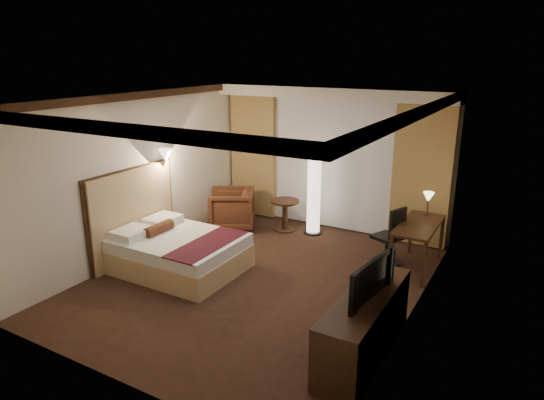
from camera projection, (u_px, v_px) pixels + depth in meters
The scene contains 21 objects.
floor at pixel (259, 279), 7.32m from camera, with size 4.50×5.50×0.01m, color black.
ceiling at pixel (257, 98), 6.53m from camera, with size 4.50×5.50×0.01m, color white.
back_wall at pixel (333, 159), 9.21m from camera, with size 4.50×0.02×2.70m, color #EEE3CE.
left_wall at pixel (142, 175), 8.00m from camera, with size 0.02×5.50×2.70m, color #EEE3CE.
right_wall at pixel (417, 219), 5.85m from camera, with size 0.02×5.50×2.70m, color #EEE3CE.
crown_molding at pixel (257, 102), 6.55m from camera, with size 4.50×5.50×0.12m, color black, non-canonical shape.
soffit at pixel (330, 93), 8.64m from camera, with size 4.50×0.50×0.20m, color white.
curtain_sheer at pixel (331, 165), 9.17m from camera, with size 2.48×0.04×2.45m, color silver.
curtain_left_drape at pixel (254, 156), 9.93m from camera, with size 1.00×0.14×2.45m, color #A6914C.
curtain_right_drape at pixel (422, 176), 8.31m from camera, with size 1.00×0.14×2.45m, color #A6914C.
wall_sconce at pixel (165, 155), 8.19m from camera, with size 0.24×0.24×0.24m, color white, non-canonical shape.
bed at pixel (180, 253), 7.58m from camera, with size 1.86×1.45×0.55m, color white, non-canonical shape.
headboard at pixel (133, 215), 7.89m from camera, with size 0.12×1.75×1.50m, color tan, non-canonical shape.
armchair at pixel (232, 207), 9.38m from camera, with size 0.82×0.77×0.84m, color #502F18.
side_table at pixel (285, 215), 9.26m from camera, with size 0.55×0.55×0.60m, color black, non-canonical shape.
floor_lamp at pixel (314, 193), 8.98m from camera, with size 0.33×0.33×1.57m, color white, non-canonical shape.
desk at pixel (417, 246), 7.59m from camera, with size 0.55×1.31×0.75m, color black, non-canonical shape.
desk_lamp at pixel (428, 205), 7.85m from camera, with size 0.18×0.18×0.34m, color #FFD899, non-canonical shape.
office_chair at pixel (387, 235), 7.74m from camera, with size 0.47×0.47×0.98m, color black, non-canonical shape.
dresser at pixel (364, 325), 5.42m from camera, with size 0.50×1.85×0.72m, color black, non-canonical shape.
television at pixel (365, 271), 5.25m from camera, with size 1.00×0.58×0.13m, color black.
Camera 1 is at (3.48, -5.67, 3.27)m, focal length 32.00 mm.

